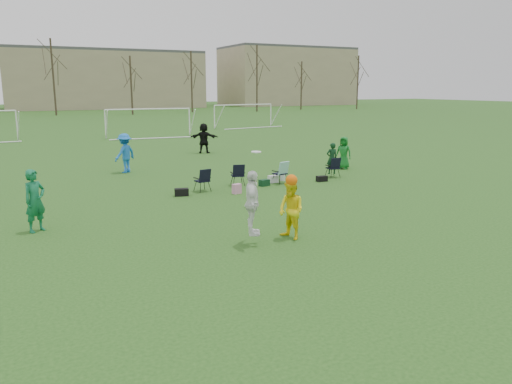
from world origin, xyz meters
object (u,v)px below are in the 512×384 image
fielder_blue (125,153)px  fielder_black (204,138)px  center_contest (273,206)px  fielder_green_far (344,153)px  goal_mid (148,115)px  fielder_green_near (35,201)px  goal_right (244,109)px

fielder_blue → fielder_black: bearing=-174.4°
fielder_black → center_contest: 19.69m
fielder_green_far → goal_mid: size_ratio=0.23×
fielder_green_far → center_contest: bearing=-80.7°
fielder_green_near → fielder_green_far: (15.38, 5.47, -0.09)m
fielder_blue → goal_right: goal_right is taller
fielder_green_far → fielder_blue: bearing=-146.5°
fielder_black → goal_mid: (-0.38, 12.46, 0.94)m
fielder_blue → fielder_black: (6.33, 5.42, -0.01)m
fielder_green_far → goal_mid: goal_mid is taller
fielder_blue → goal_right: size_ratio=0.27×
fielder_green_far → goal_mid: (-4.70, 21.88, 1.07)m
fielder_black → goal_mid: bearing=-60.7°
fielder_green_near → fielder_black: fielder_black is taller
fielder_blue → goal_right: bearing=-161.9°
fielder_black → center_contest: (-5.17, -19.00, 0.04)m
fielder_green_near → fielder_blue: bearing=29.8°
fielder_green_near → fielder_blue: fielder_blue is taller
goal_mid → fielder_green_near: bearing=-107.3°
goal_right → goal_mid: bearing=-161.4°
fielder_blue → fielder_green_far: fielder_blue is taller
fielder_green_far → goal_right: bearing=129.4°
center_contest → goal_mid: (4.79, 31.46, 0.90)m
goal_right → center_contest: bearing=-122.1°
fielder_green_far → fielder_green_near: bearing=-106.4°
fielder_blue → goal_right: 29.89m
goal_mid → fielder_blue: bearing=-104.4°
fielder_green_near → goal_right: size_ratio=0.26×
center_contest → goal_right: (16.79, 37.46, 0.90)m
fielder_green_near → goal_right: goal_right is taller
fielder_black → center_contest: center_contest is taller
fielder_green_near → fielder_blue: (4.72, 9.48, 0.04)m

